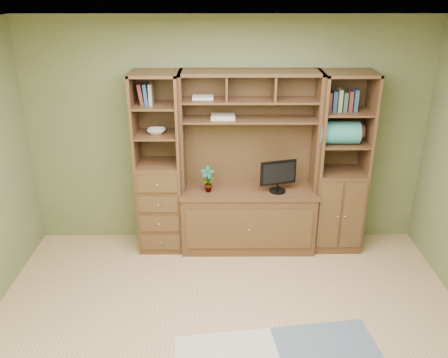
{
  "coord_description": "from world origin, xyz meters",
  "views": [
    {
      "loc": [
        -0.06,
        -3.11,
        2.97
      ],
      "look_at": [
        -0.04,
        1.2,
        1.1
      ],
      "focal_mm": 38.0,
      "sensor_mm": 36.0,
      "label": 1
    }
  ],
  "objects_px": {
    "left_tower": "(159,165)",
    "right_tower": "(341,164)",
    "center_hutch": "(249,166)",
    "monitor": "(278,171)"
  },
  "relations": [
    {
      "from": "left_tower",
      "to": "right_tower",
      "type": "xyz_separation_m",
      "value": [
        2.02,
        0.0,
        0.0
      ]
    },
    {
      "from": "center_hutch",
      "to": "monitor",
      "type": "height_order",
      "value": "center_hutch"
    },
    {
      "from": "center_hutch",
      "to": "left_tower",
      "type": "bearing_deg",
      "value": 177.71
    },
    {
      "from": "center_hutch",
      "to": "right_tower",
      "type": "xyz_separation_m",
      "value": [
        1.02,
        0.04,
        0.0
      ]
    },
    {
      "from": "left_tower",
      "to": "right_tower",
      "type": "bearing_deg",
      "value": 0.0
    },
    {
      "from": "right_tower",
      "to": "monitor",
      "type": "xyz_separation_m",
      "value": [
        -0.7,
        -0.07,
        -0.04
      ]
    },
    {
      "from": "left_tower",
      "to": "monitor",
      "type": "height_order",
      "value": "left_tower"
    },
    {
      "from": "center_hutch",
      "to": "left_tower",
      "type": "height_order",
      "value": "same"
    },
    {
      "from": "center_hutch",
      "to": "right_tower",
      "type": "bearing_deg",
      "value": 2.23
    },
    {
      "from": "right_tower",
      "to": "monitor",
      "type": "height_order",
      "value": "right_tower"
    }
  ]
}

